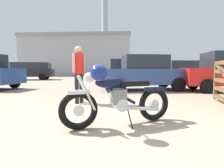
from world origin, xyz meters
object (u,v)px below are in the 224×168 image
Objects in this scene: blue_hatchback_right at (180,71)px; white_estate_far at (132,71)px; bystander at (79,68)px; pale_sedan_back at (30,70)px; silver_sedan_mid at (144,73)px; vintage_motorcycle at (117,98)px.

blue_hatchback_right is 0.84× the size of white_estate_far.
bystander is 0.34× the size of pale_sedan_back.
silver_sedan_mid is 13.21m from pale_sedan_back.
blue_hatchback_right reaches higher than vintage_motorcycle.
bystander is 14.19m from pale_sedan_back.
blue_hatchback_right reaches higher than bystander.
pale_sedan_back reaches higher than silver_sedan_mid.
pale_sedan_back is at bearing 156.32° from bystander.
silver_sedan_mid is at bearing 130.04° from pale_sedan_back.
white_estate_far is at bearing -119.12° from vintage_motorcycle.
pale_sedan_back is (-7.12, 12.27, -0.08)m from bystander.
blue_hatchback_right reaches higher than pale_sedan_back.
blue_hatchback_right is (4.50, 6.48, 0.08)m from silver_sedan_mid.
white_estate_far is at bearing 145.40° from pale_sedan_back.
bystander is (-1.02, 2.05, 0.53)m from vintage_motorcycle.
vintage_motorcycle is 0.46× the size of silver_sedan_mid.
bystander is 7.70m from white_estate_far.
pale_sedan_back is 1.03× the size of white_estate_far.
blue_hatchback_right is at bearing -129.71° from silver_sedan_mid.
pale_sedan_back is 10.90m from white_estate_far.
bystander is at bearing 51.30° from blue_hatchback_right.
silver_sedan_mid is 0.91× the size of white_estate_far.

